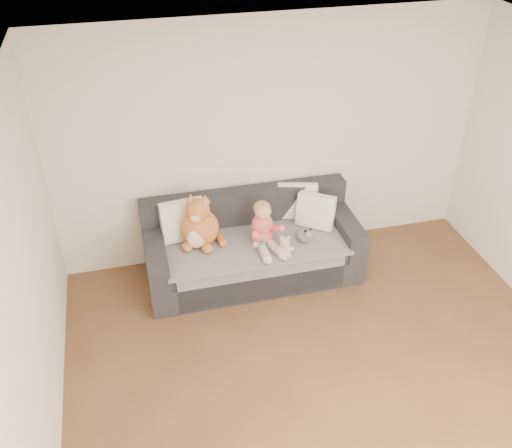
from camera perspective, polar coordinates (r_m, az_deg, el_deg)
The scene contains 10 objects.
room_shell at distance 4.24m, azimuth 8.97°, elevation -3.87°, with size 5.00×5.00×5.00m.
sofa at distance 5.99m, azimuth -0.44°, elevation -2.50°, with size 2.20×0.94×0.85m.
cushion_left at distance 5.82m, azimuth -7.30°, elevation 0.37°, with size 0.47×0.25×0.43m.
cushion_right_back at distance 6.14m, azimuth 4.14°, elevation 2.37°, with size 0.46×0.29×0.40m.
cushion_right_front at distance 6.00m, azimuth 6.00°, elevation 1.31°, with size 0.42×0.37×0.37m.
toddler at distance 5.66m, azimuth 0.79°, elevation -0.40°, with size 0.34×0.50×0.49m.
plush_cat at distance 5.70m, azimuth -5.67°, elevation -0.18°, with size 0.45×0.41×0.59m.
teddy_bear at distance 5.58m, azimuth 2.88°, elevation -2.43°, with size 0.19×0.14×0.24m.
plush_cow at distance 5.81m, azimuth 4.85°, elevation -1.06°, with size 0.15×0.22×0.18m.
sippy_cup at distance 5.67m, azimuth 0.73°, elevation -2.11°, with size 0.10×0.07×0.11m.
Camera 1 is at (-1.45, -2.62, 3.88)m, focal length 40.00 mm.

